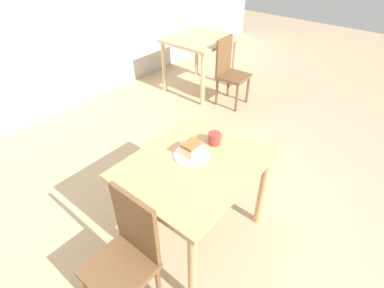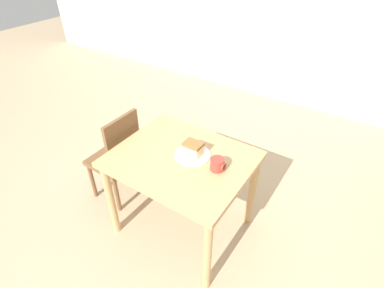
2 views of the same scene
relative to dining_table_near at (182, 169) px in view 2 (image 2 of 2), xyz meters
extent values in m
plane|color=tan|center=(0.04, -0.36, -0.64)|extent=(14.00, 14.00, 0.00)
cube|color=beige|center=(0.26, 2.62, 0.28)|extent=(1.79, 0.01, 0.02)
cube|color=beige|center=(0.26, 2.62, 0.38)|extent=(1.79, 0.01, 0.02)
cube|color=beige|center=(0.26, 2.62, 0.48)|extent=(1.79, 0.01, 0.02)
cube|color=beige|center=(0.26, 2.62, 0.59)|extent=(1.79, 0.01, 0.02)
cube|color=beige|center=(0.26, 2.62, 0.69)|extent=(1.79, 0.01, 0.02)
cube|color=tan|center=(0.00, 0.00, 0.09)|extent=(0.98, 0.80, 0.04)
cylinder|color=tan|center=(-0.44, -0.35, -0.28)|extent=(0.06, 0.06, 0.71)
cylinder|color=tan|center=(0.44, -0.35, -0.28)|extent=(0.06, 0.06, 0.71)
cylinder|color=tan|center=(-0.44, 0.35, -0.28)|extent=(0.06, 0.06, 0.71)
cylinder|color=tan|center=(0.44, 0.35, -0.28)|extent=(0.06, 0.06, 0.71)
cube|color=brown|center=(-0.74, -0.02, -0.23)|extent=(0.37, 0.37, 0.04)
cylinder|color=brown|center=(-0.89, 0.13, -0.45)|extent=(0.04, 0.04, 0.39)
cylinder|color=brown|center=(-0.89, -0.18, -0.45)|extent=(0.04, 0.04, 0.39)
cylinder|color=brown|center=(-0.58, 0.13, -0.45)|extent=(0.04, 0.04, 0.39)
cylinder|color=brown|center=(-0.58, -0.18, -0.45)|extent=(0.04, 0.04, 0.39)
cube|color=brown|center=(-0.56, -0.02, 0.02)|extent=(0.03, 0.35, 0.47)
cylinder|color=white|center=(0.05, 0.06, 0.12)|extent=(0.26, 0.26, 0.01)
cube|color=beige|center=(0.06, 0.06, 0.16)|extent=(0.13, 0.09, 0.07)
cube|color=#936033|center=(0.06, 0.06, 0.21)|extent=(0.13, 0.10, 0.02)
cylinder|color=#9E382D|center=(0.28, 0.03, 0.16)|extent=(0.09, 0.09, 0.09)
torus|color=#9E382D|center=(0.32, 0.03, 0.16)|extent=(0.02, 0.07, 0.07)
camera|label=1|loc=(-1.22, -0.99, 1.45)|focal=28.00mm
camera|label=2|loc=(0.98, -1.34, 1.46)|focal=28.00mm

